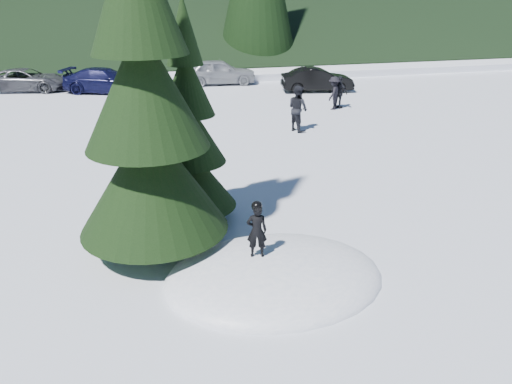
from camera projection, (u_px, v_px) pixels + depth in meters
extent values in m
plane|color=white|center=(274.00, 279.00, 10.11)|extent=(200.00, 200.00, 0.00)
ellipsoid|color=white|center=(274.00, 279.00, 10.11)|extent=(4.48, 3.52, 0.96)
cylinder|color=black|center=(155.00, 222.00, 10.94)|extent=(0.38, 0.38, 1.40)
cone|color=black|center=(151.00, 175.00, 10.52)|extent=(3.20, 3.20, 2.46)
cone|color=black|center=(144.00, 87.00, 9.82)|extent=(2.54, 2.54, 2.46)
cylinder|color=black|center=(192.00, 201.00, 12.50)|extent=(0.26, 0.26, 1.00)
cone|color=black|center=(191.00, 177.00, 12.25)|extent=(2.20, 2.20, 1.52)
cone|color=black|center=(189.00, 131.00, 11.81)|extent=(1.75, 1.75, 1.52)
cone|color=black|center=(186.00, 82.00, 11.37)|extent=(1.29, 1.29, 1.52)
cone|color=black|center=(183.00, 30.00, 10.94)|extent=(0.84, 0.84, 1.52)
imported|color=black|center=(257.00, 231.00, 9.80)|extent=(0.46, 0.35, 1.12)
imported|color=black|center=(298.00, 108.00, 20.16)|extent=(0.98, 1.09, 1.85)
imported|color=black|center=(339.00, 92.00, 24.01)|extent=(0.78, 0.97, 1.54)
imported|color=black|center=(334.00, 93.00, 23.81)|extent=(1.11, 1.14, 1.56)
imported|color=#494A50|center=(26.00, 80.00, 28.11)|extent=(4.81, 2.91, 1.25)
imported|color=black|center=(105.00, 81.00, 27.61)|extent=(4.99, 3.48, 1.34)
imported|color=#909398|center=(219.00, 72.00, 30.00)|extent=(4.55, 2.22, 1.50)
imported|color=black|center=(317.00, 80.00, 27.94)|extent=(4.17, 2.04, 1.31)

